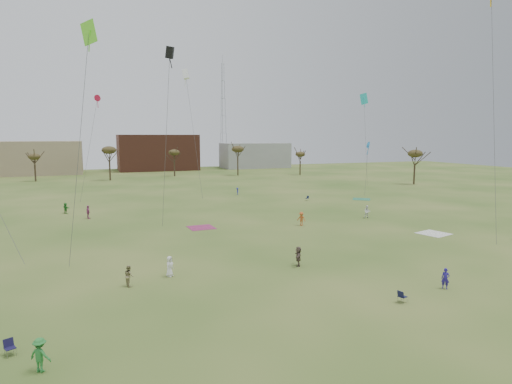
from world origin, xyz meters
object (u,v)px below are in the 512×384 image
object	(u,v)px
flyer_near_left	(170,266)
flyer_near_right	(445,279)
radio_tower	(223,115)
flyer_near_center	(40,355)
camp_chair_right	(307,199)
camp_chair_left	(10,351)
camp_chair_center	(402,299)

from	to	relation	value
flyer_near_left	flyer_near_right	size ratio (longest dim) A/B	1.08
radio_tower	flyer_near_center	bearing A→B (deg)	-110.21
flyer_near_left	camp_chair_right	world-z (taller)	flyer_near_left
flyer_near_center	radio_tower	size ratio (longest dim) A/B	0.04
flyer_near_center	camp_chair_left	bearing A→B (deg)	-19.50
camp_chair_left	flyer_near_center	bearing A→B (deg)	-78.78
camp_chair_center	flyer_near_center	bearing A→B (deg)	77.41
flyer_near_right	camp_chair_right	world-z (taller)	flyer_near_right
flyer_near_center	camp_chair_center	world-z (taller)	flyer_near_center
camp_chair_left	flyer_near_left	bearing A→B (deg)	20.22
flyer_near_left	camp_chair_right	distance (m)	45.43
flyer_near_left	flyer_near_right	bearing A→B (deg)	-79.07
flyer_near_left	camp_chair_left	size ratio (longest dim) A/B	1.97
camp_chair_right	radio_tower	xyz separation A→B (m)	(10.57, 87.75, 18.95)
flyer_near_left	camp_chair_center	world-z (taller)	flyer_near_left
camp_chair_left	radio_tower	bearing A→B (deg)	44.16
camp_chair_left	radio_tower	world-z (taller)	radio_tower
flyer_near_center	flyer_near_right	bearing A→B (deg)	-141.16
flyer_near_left	flyer_near_center	distance (m)	14.97
camp_chair_left	camp_chair_center	distance (m)	24.29
camp_chair_center	radio_tower	distance (m)	136.99
flyer_near_center	camp_chair_left	distance (m)	2.93
camp_chair_center	camp_chair_right	xyz separation A→B (m)	(16.17, 45.26, 0.00)
camp_chair_right	radio_tower	distance (m)	90.40
flyer_near_left	camp_chair_right	size ratio (longest dim) A/B	1.97
flyer_near_left	flyer_near_center	world-z (taller)	flyer_near_center
flyer_near_right	radio_tower	xyz separation A→B (m)	(21.87, 131.93, 18.41)
flyer_near_left	camp_chair_center	size ratio (longest dim) A/B	1.97
camp_chair_left	camp_chair_center	world-z (taller)	same
camp_chair_left	camp_chair_right	distance (m)	59.66
camp_chair_left	camp_chair_center	size ratio (longest dim) A/B	1.00
flyer_near_left	flyer_near_right	xyz separation A→B (m)	(19.02, -10.35, -0.06)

